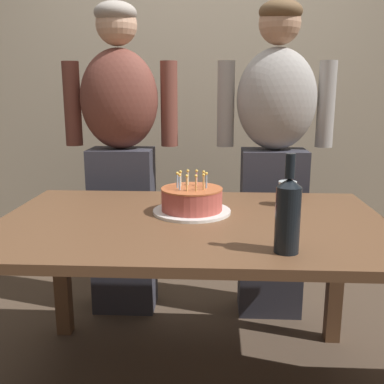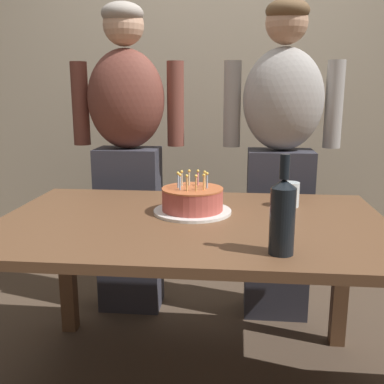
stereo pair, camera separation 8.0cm
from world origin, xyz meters
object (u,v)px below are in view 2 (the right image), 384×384
object	(u,v)px
birthday_cake	(193,201)
wine_bottle	(282,215)
person_woman_cardigan	(281,159)
person_man_bearded	(128,157)
water_glass_near	(290,194)

from	to	relation	value
birthday_cake	wine_bottle	size ratio (longest dim) A/B	1.03
birthday_cake	person_woman_cardigan	distance (m)	0.74
wine_bottle	person_man_bearded	bearing A→B (deg)	124.80
person_man_bearded	person_woman_cardigan	size ratio (longest dim) A/B	1.00
person_man_bearded	water_glass_near	bearing A→B (deg)	150.16
person_woman_cardigan	birthday_cake	bearing A→B (deg)	56.56
birthday_cake	person_woman_cardigan	xyz separation A→B (m)	(0.40, 0.61, 0.08)
water_glass_near	wine_bottle	world-z (taller)	wine_bottle
water_glass_near	person_woman_cardigan	distance (m)	0.48
wine_bottle	person_woman_cardigan	size ratio (longest dim) A/B	0.18
wine_bottle	person_man_bearded	xyz separation A→B (m)	(-0.73, 1.05, 0.01)
person_woman_cardigan	wine_bottle	bearing A→B (deg)	85.07
water_glass_near	wine_bottle	bearing A→B (deg)	-98.89
birthday_cake	wine_bottle	world-z (taller)	wine_bottle
water_glass_near	person_man_bearded	xyz separation A→B (m)	(-0.82, 0.47, 0.08)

